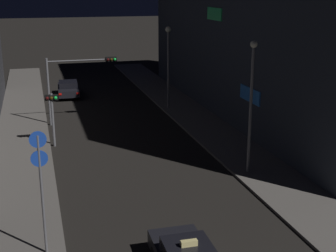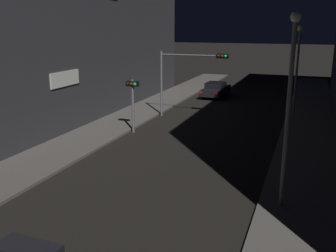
{
  "view_description": "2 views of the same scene",
  "coord_description": "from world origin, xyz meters",
  "px_view_note": "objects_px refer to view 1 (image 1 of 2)",
  "views": [
    {
      "loc": [
        -5.19,
        -7.74,
        9.63
      ],
      "look_at": [
        1.06,
        14.34,
        2.9
      ],
      "focal_mm": 51.16,
      "sensor_mm": 36.0,
      "label": 1
    },
    {
      "loc": [
        5.99,
        0.33,
        6.59
      ],
      "look_at": [
        -0.44,
        17.45,
        1.76
      ],
      "focal_mm": 40.72,
      "sensor_mm": 36.0,
      "label": 2
    }
  ],
  "objects_px": {
    "traffic_light_overhead": "(77,75)",
    "street_lamp_far_block": "(168,55)",
    "traffic_light_left_kerb": "(52,108)",
    "sign_pole_left": "(41,181)",
    "far_car": "(68,89)",
    "street_lamp_near_block": "(251,97)"
  },
  "relations": [
    {
      "from": "traffic_light_overhead",
      "to": "street_lamp_far_block",
      "type": "xyz_separation_m",
      "value": [
        7.33,
        2.02,
        0.86
      ]
    },
    {
      "from": "traffic_light_left_kerb",
      "to": "street_lamp_far_block",
      "type": "xyz_separation_m",
      "value": [
        9.34,
        6.91,
        1.98
      ]
    },
    {
      "from": "traffic_light_overhead",
      "to": "sign_pole_left",
      "type": "bearing_deg",
      "value": -99.47
    },
    {
      "from": "far_car",
      "to": "street_lamp_near_block",
      "type": "xyz_separation_m",
      "value": [
        7.69,
        -21.44,
        3.48
      ]
    },
    {
      "from": "traffic_light_left_kerb",
      "to": "street_lamp_far_block",
      "type": "bearing_deg",
      "value": 36.49
    },
    {
      "from": "traffic_light_left_kerb",
      "to": "sign_pole_left",
      "type": "distance_m",
      "value": 12.91
    },
    {
      "from": "street_lamp_near_block",
      "to": "street_lamp_far_block",
      "type": "height_order",
      "value": "street_lamp_near_block"
    },
    {
      "from": "traffic_light_overhead",
      "to": "traffic_light_left_kerb",
      "type": "height_order",
      "value": "traffic_light_overhead"
    },
    {
      "from": "traffic_light_left_kerb",
      "to": "street_lamp_near_block",
      "type": "xyz_separation_m",
      "value": [
        9.66,
        -7.47,
        1.77
      ]
    },
    {
      "from": "street_lamp_far_block",
      "to": "traffic_light_overhead",
      "type": "bearing_deg",
      "value": -164.57
    },
    {
      "from": "sign_pole_left",
      "to": "traffic_light_left_kerb",
      "type": "bearing_deg",
      "value": 85.79
    },
    {
      "from": "traffic_light_overhead",
      "to": "sign_pole_left",
      "type": "distance_m",
      "value": 18.0
    },
    {
      "from": "street_lamp_far_block",
      "to": "far_car",
      "type": "bearing_deg",
      "value": 136.23
    },
    {
      "from": "traffic_light_overhead",
      "to": "sign_pole_left",
      "type": "xyz_separation_m",
      "value": [
        -2.96,
        -17.75,
        -0.58
      ]
    },
    {
      "from": "street_lamp_near_block",
      "to": "traffic_light_left_kerb",
      "type": "bearing_deg",
      "value": 142.27
    },
    {
      "from": "street_lamp_near_block",
      "to": "street_lamp_far_block",
      "type": "distance_m",
      "value": 14.39
    },
    {
      "from": "far_car",
      "to": "street_lamp_far_block",
      "type": "xyz_separation_m",
      "value": [
        7.37,
        -7.06,
        3.69
      ]
    },
    {
      "from": "sign_pole_left",
      "to": "street_lamp_far_block",
      "type": "xyz_separation_m",
      "value": [
        10.29,
        19.77,
        1.44
      ]
    },
    {
      "from": "street_lamp_near_block",
      "to": "street_lamp_far_block",
      "type": "xyz_separation_m",
      "value": [
        -0.31,
        14.38,
        0.21
      ]
    },
    {
      "from": "traffic_light_left_kerb",
      "to": "street_lamp_near_block",
      "type": "distance_m",
      "value": 12.34
    },
    {
      "from": "street_lamp_near_block",
      "to": "street_lamp_far_block",
      "type": "bearing_deg",
      "value": 91.25
    },
    {
      "from": "sign_pole_left",
      "to": "street_lamp_far_block",
      "type": "height_order",
      "value": "street_lamp_far_block"
    }
  ]
}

